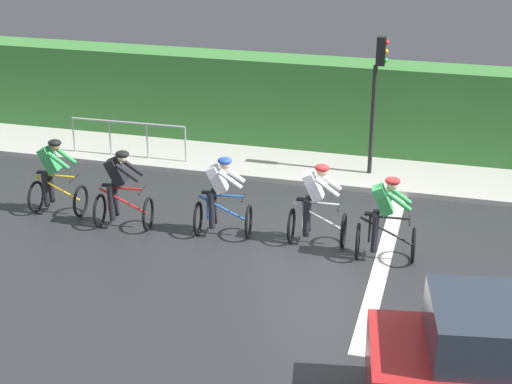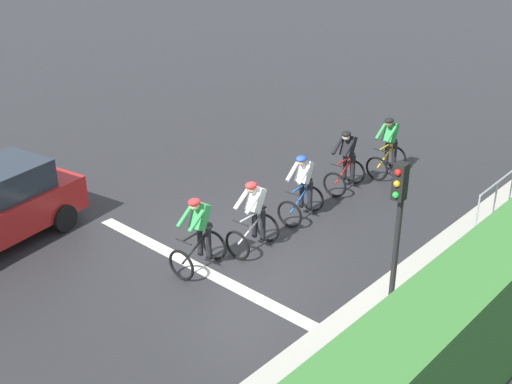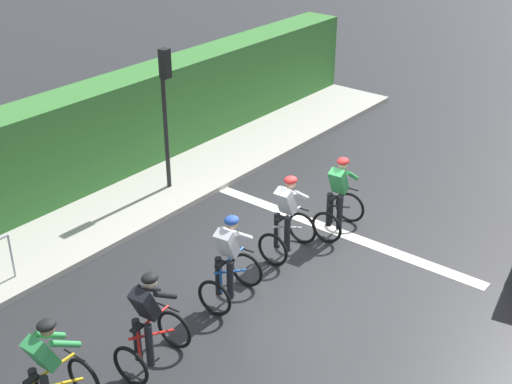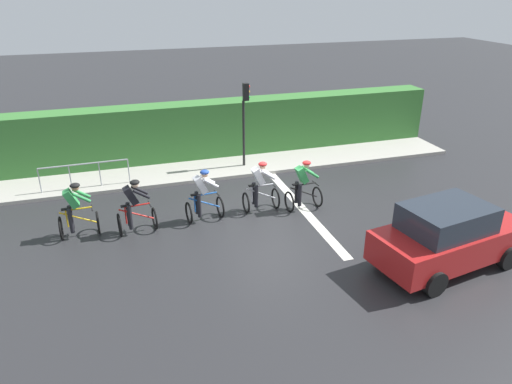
{
  "view_description": "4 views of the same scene",
  "coord_description": "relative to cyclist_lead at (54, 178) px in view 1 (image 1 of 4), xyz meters",
  "views": [
    {
      "loc": [
        -13.43,
        -2.13,
        6.81
      ],
      "look_at": [
        0.53,
        1.7,
        0.75
      ],
      "focal_mm": 54.81,
      "sensor_mm": 36.0,
      "label": 1
    },
    {
      "loc": [
        8.62,
        -9.08,
        7.46
      ],
      "look_at": [
        -0.31,
        0.85,
        1.12
      ],
      "focal_mm": 46.53,
      "sensor_mm": 36.0,
      "label": 2
    },
    {
      "loc": [
        -6.68,
        9.8,
        7.27
      ],
      "look_at": [
        0.82,
        0.38,
        1.14
      ],
      "focal_mm": 48.38,
      "sensor_mm": 36.0,
      "label": 3
    },
    {
      "loc": [
        -13.02,
        4.56,
        6.85
      ],
      "look_at": [
        -0.71,
        0.74,
        1.03
      ],
      "focal_mm": 33.14,
      "sensor_mm": 36.0,
      "label": 4
    }
  ],
  "objects": [
    {
      "name": "cyclist_mid",
      "position": [
        -0.1,
        -3.67,
        0.0
      ],
      "size": [
        0.8,
        1.15,
        1.66
      ],
      "color": "black",
      "rests_on": "ground"
    },
    {
      "name": "ground_plane",
      "position": [
        -0.02,
        -5.91,
        -0.8
      ],
      "size": [
        80.0,
        80.0,
        0.0
      ],
      "primitive_type": "plane",
      "color": "#28282B"
    },
    {
      "name": "cyclist_second",
      "position": [
        -0.27,
        -1.62,
        0.0
      ],
      "size": [
        0.79,
        1.14,
        1.66
      ],
      "color": "black",
      "rests_on": "ground"
    },
    {
      "name": "traffic_light_near_crossing",
      "position": [
        3.82,
        -6.14,
        1.43
      ],
      "size": [
        0.21,
        0.31,
        3.34
      ],
      "color": "black",
      "rests_on": "ground"
    },
    {
      "name": "pedestrian_railing_kerbside",
      "position": [
        3.36,
        -0.16,
        -0.03
      ],
      "size": [
        0.1,
        3.01,
        1.03
      ],
      "color": "#999EA3",
      "rests_on": "ground"
    },
    {
      "name": "road_marking_stop_line",
      "position": [
        -0.02,
        -6.91,
        -0.79
      ],
      "size": [
        7.0,
        0.3,
        0.01
      ],
      "primitive_type": "cube",
      "color": "silver",
      "rests_on": "ground"
    },
    {
      "name": "hedge_wall",
      "position": [
        5.46,
        -3.91,
        0.37
      ],
      "size": [
        1.1,
        21.84,
        2.34
      ],
      "primitive_type": "cube",
      "color": "#387533",
      "rests_on": "ground"
    },
    {
      "name": "stone_wall_low",
      "position": [
        5.16,
        -3.91,
        -0.54
      ],
      "size": [
        0.44,
        21.84,
        0.51
      ],
      "primitive_type": "cube",
      "color": "gray",
      "rests_on": "ground"
    },
    {
      "name": "cyclist_trailing",
      "position": [
        -0.28,
        -6.89,
        0.0
      ],
      "size": [
        0.77,
        1.13,
        1.66
      ],
      "color": "black",
      "rests_on": "ground"
    },
    {
      "name": "sidewalk_kerb",
      "position": [
        4.26,
        -3.91,
        -0.74
      ],
      "size": [
        2.8,
        21.84,
        0.12
      ],
      "primitive_type": "cube",
      "color": "#ADA89E",
      "rests_on": "ground"
    },
    {
      "name": "cyclist_lead",
      "position": [
        0.0,
        0.0,
        0.0
      ],
      "size": [
        0.72,
        1.11,
        1.66
      ],
      "color": "black",
      "rests_on": "ground"
    },
    {
      "name": "cyclist_fourth",
      "position": [
        0.04,
        -5.54,
        0.0
      ],
      "size": [
        0.72,
        1.11,
        1.66
      ],
      "color": "black",
      "rests_on": "ground"
    }
  ]
}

